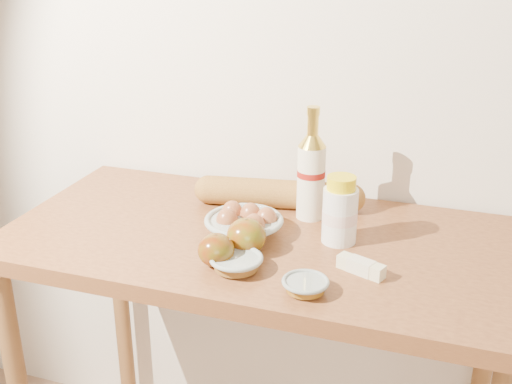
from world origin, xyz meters
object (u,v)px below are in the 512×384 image
Objects in this scene: table at (260,281)px; cream_bottle at (340,212)px; bourbon_bottle at (311,174)px; baguette at (278,194)px; egg_bowl at (245,223)px.

table is 0.27m from cream_bottle.
baguette is at bearing 176.13° from bourbon_bottle.
egg_bowl is at bearing -167.28° from cream_bottle.
baguette is at bearing 92.09° from table.
table is 4.27× the size of bourbon_bottle.
baguette reaches higher than table.
table is 7.58× the size of cream_bottle.
cream_bottle is 0.35× the size of baguette.
baguette is at bearing 80.17° from egg_bowl.
baguette reaches higher than egg_bowl.
egg_bowl is (-0.22, -0.03, -0.05)m from cream_bottle.
bourbon_bottle reaches higher than egg_bowl.
bourbon_bottle is 0.12m from baguette.
egg_bowl is (-0.04, -0.00, 0.15)m from table.
cream_bottle is at bearing 8.13° from table.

